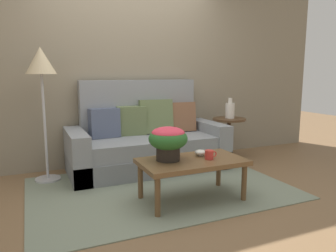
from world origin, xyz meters
The scene contains 11 objects.
ground_plane centered at (0.00, 0.00, 0.00)m, with size 14.00×14.00×0.00m, color brown.
wall_back centered at (0.00, 1.28, 1.33)m, with size 6.40×0.12×2.66m, color gray.
area_rug centered at (0.00, 0.06, 0.01)m, with size 2.71×1.85×0.01m, color gray.
couch centered at (0.13, 0.83, 0.34)m, with size 2.00×0.87×1.15m.
coffee_table centered at (0.17, -0.36, 0.36)m, with size 1.02×0.57×0.41m.
side_table centered at (1.37, 0.77, 0.42)m, with size 0.47×0.47×0.60m.
floor_lamp centered at (-1.10, 0.83, 1.27)m, with size 0.33×0.33×1.53m.
potted_plant centered at (-0.06, -0.29, 0.62)m, with size 0.38×0.38×0.33m.
coffee_mug centered at (0.33, -0.42, 0.46)m, with size 0.13×0.09×0.09m.
snack_bowl centered at (0.31, -0.27, 0.45)m, with size 0.12×0.12×0.06m.
table_vase centered at (1.38, 0.78, 0.72)m, with size 0.13×0.13×0.29m.
Camera 1 is at (-1.27, -3.06, 1.25)m, focal length 34.43 mm.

